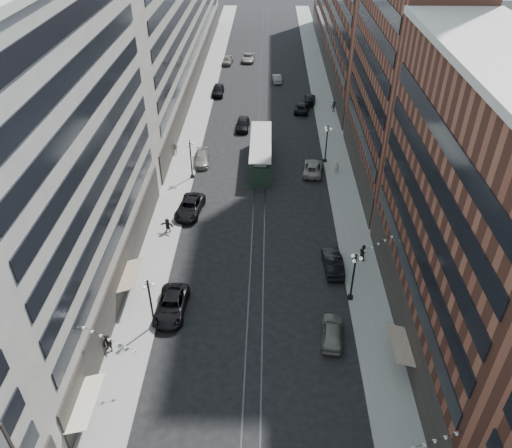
# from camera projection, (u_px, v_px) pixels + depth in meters

# --- Properties ---
(ground) EXTENTS (220.00, 220.00, 0.00)m
(ground) POSITION_uv_depth(u_px,v_px,m) (261.00, 161.00, 71.70)
(ground) COLOR black
(ground) RESTS_ON ground
(sidewalk_west) EXTENTS (4.00, 180.00, 0.15)m
(sidewalk_west) POSITION_uv_depth(u_px,v_px,m) (193.00, 131.00, 80.02)
(sidewalk_west) COLOR gray
(sidewalk_west) RESTS_ON ground
(sidewalk_east) EXTENTS (4.00, 180.00, 0.15)m
(sidewalk_east) POSITION_uv_depth(u_px,v_px,m) (331.00, 132.00, 79.57)
(sidewalk_east) COLOR gray
(sidewalk_east) RESTS_ON ground
(rail_west) EXTENTS (0.12, 180.00, 0.02)m
(rail_west) POSITION_uv_depth(u_px,v_px,m) (257.00, 132.00, 79.85)
(rail_west) COLOR #2D2D33
(rail_west) RESTS_ON ground
(rail_east) EXTENTS (0.12, 180.00, 0.02)m
(rail_east) POSITION_uv_depth(u_px,v_px,m) (266.00, 132.00, 79.82)
(rail_east) COLOR #2D2D33
(rail_east) RESTS_ON ground
(building_west_mid) EXTENTS (8.00, 36.00, 28.00)m
(building_west_mid) POSITION_uv_depth(u_px,v_px,m) (54.00, 165.00, 41.93)
(building_west_mid) COLOR #ABA698
(building_west_mid) RESTS_ON ground
(building_west_far) EXTENTS (8.00, 90.00, 26.00)m
(building_west_far) POSITION_uv_depth(u_px,v_px,m) (174.00, 8.00, 93.81)
(building_west_far) COLOR #ABA698
(building_west_far) RESTS_ON ground
(building_east_mid) EXTENTS (8.00, 30.00, 24.00)m
(building_east_mid) POSITION_uv_depth(u_px,v_px,m) (475.00, 224.00, 38.34)
(building_east_mid) COLOR brown
(building_east_mid) RESTS_ON ground
(building_east_tower) EXTENTS (8.00, 26.00, 42.00)m
(building_east_tower) POSITION_uv_depth(u_px,v_px,m) (412.00, 14.00, 55.91)
(building_east_tower) COLOR brown
(building_east_tower) RESTS_ON ground
(building_east_far) EXTENTS (8.00, 72.00, 24.00)m
(building_east_far) POSITION_uv_depth(u_px,v_px,m) (349.00, 4.00, 101.04)
(building_east_far) COLOR brown
(building_east_far) RESTS_ON ground
(lamppost_sw_far) EXTENTS (1.03, 1.14, 5.52)m
(lamppost_sw_far) POSITION_uv_depth(u_px,v_px,m) (151.00, 302.00, 44.03)
(lamppost_sw_far) COLOR black
(lamppost_sw_far) RESTS_ON sidewalk_west
(lamppost_sw_mid) EXTENTS (1.03, 1.14, 5.52)m
(lamppost_sw_mid) POSITION_uv_depth(u_px,v_px,m) (191.00, 158.00, 66.02)
(lamppost_sw_mid) COLOR black
(lamppost_sw_mid) RESTS_ON sidewalk_west
(lamppost_se_far) EXTENTS (1.03, 1.14, 5.52)m
(lamppost_se_far) POSITION_uv_depth(u_px,v_px,m) (353.00, 275.00, 46.92)
(lamppost_se_far) COLOR black
(lamppost_se_far) RESTS_ON sidewalk_east
(lamppost_se_mid) EXTENTS (1.03, 1.14, 5.52)m
(lamppost_se_mid) POSITION_uv_depth(u_px,v_px,m) (327.00, 143.00, 69.72)
(lamppost_se_mid) COLOR black
(lamppost_se_mid) RESTS_ON sidewalk_east
(streetcar) EXTENTS (2.91, 13.17, 3.64)m
(streetcar) POSITION_uv_depth(u_px,v_px,m) (261.00, 154.00, 70.06)
(streetcar) COLOR #1F3124
(streetcar) RESTS_ON ground
(car_2) EXTENTS (2.87, 5.93, 1.63)m
(car_2) POSITION_uv_depth(u_px,v_px,m) (171.00, 306.00, 46.85)
(car_2) COLOR black
(car_2) RESTS_ON ground
(car_4) EXTENTS (2.45, 4.91, 1.61)m
(car_4) POSITION_uv_depth(u_px,v_px,m) (332.00, 332.00, 44.21)
(car_4) COLOR #636158
(car_4) RESTS_ON ground
(pedestrian_2) EXTENTS (1.03, 0.81, 1.87)m
(pedestrian_2) POSITION_uv_depth(u_px,v_px,m) (108.00, 344.00, 42.74)
(pedestrian_2) COLOR black
(pedestrian_2) RESTS_ON sidewalk_west
(car_7) EXTENTS (3.52, 6.27, 1.66)m
(car_7) POSITION_uv_depth(u_px,v_px,m) (190.00, 207.00, 60.51)
(car_7) COLOR black
(car_7) RESTS_ON ground
(car_8) EXTENTS (2.46, 5.09, 1.43)m
(car_8) POSITION_uv_depth(u_px,v_px,m) (202.00, 159.00, 70.83)
(car_8) COLOR slate
(car_8) RESTS_ON ground
(car_9) EXTENTS (2.12, 5.22, 1.78)m
(car_9) POSITION_uv_depth(u_px,v_px,m) (218.00, 90.00, 92.41)
(car_9) COLOR black
(car_9) RESTS_ON ground
(car_10) EXTENTS (2.06, 5.22, 1.69)m
(car_10) POSITION_uv_depth(u_px,v_px,m) (333.00, 262.00, 51.96)
(car_10) COLOR black
(car_10) RESTS_ON ground
(car_11) EXTENTS (3.21, 5.74, 1.52)m
(car_11) POSITION_uv_depth(u_px,v_px,m) (313.00, 168.00, 68.63)
(car_11) COLOR gray
(car_11) RESTS_ON ground
(car_12) EXTENTS (2.50, 5.01, 1.40)m
(car_12) POSITION_uv_depth(u_px,v_px,m) (310.00, 99.00, 89.41)
(car_12) COLOR black
(car_12) RESTS_ON ground
(car_13) EXTENTS (2.22, 5.13, 1.72)m
(car_13) POSITION_uv_depth(u_px,v_px,m) (243.00, 124.00, 80.18)
(car_13) COLOR black
(car_13) RESTS_ON ground
(car_14) EXTENTS (1.91, 4.56, 1.47)m
(car_14) POSITION_uv_depth(u_px,v_px,m) (277.00, 78.00, 98.08)
(car_14) COLOR slate
(car_14) RESTS_ON ground
(pedestrian_5) EXTENTS (1.70, 0.90, 1.76)m
(pedestrian_5) POSITION_uv_depth(u_px,v_px,m) (168.00, 225.00, 57.07)
(pedestrian_5) COLOR black
(pedestrian_5) RESTS_ON sidewalk_west
(pedestrian_6) EXTENTS (1.06, 0.55, 1.76)m
(pedestrian_6) POSITION_uv_depth(u_px,v_px,m) (176.00, 148.00, 72.88)
(pedestrian_6) COLOR #AC9E8E
(pedestrian_6) RESTS_ON sidewalk_west
(pedestrian_7) EXTENTS (0.96, 1.02, 1.86)m
(pedestrian_7) POSITION_uv_depth(u_px,v_px,m) (363.00, 252.00, 52.99)
(pedestrian_7) COLOR black
(pedestrian_7) RESTS_ON sidewalk_east
(pedestrian_8) EXTENTS (0.75, 0.55, 1.89)m
(pedestrian_8) POSITION_uv_depth(u_px,v_px,m) (336.00, 167.00, 68.19)
(pedestrian_8) COLOR #BBB29B
(pedestrian_8) RESTS_ON sidewalk_east
(pedestrian_9) EXTENTS (1.30, 0.90, 1.87)m
(pedestrian_9) POSITION_uv_depth(u_px,v_px,m) (334.00, 107.00, 85.51)
(pedestrian_9) COLOR black
(pedestrian_9) RESTS_ON sidewalk_east
(car_extra_0) EXTENTS (2.51, 5.06, 1.66)m
(car_extra_0) POSITION_uv_depth(u_px,v_px,m) (228.00, 60.00, 107.22)
(car_extra_0) COLOR #69655D
(car_extra_0) RESTS_ON ground
(car_extra_1) EXTENTS (2.97, 5.39, 1.43)m
(car_extra_1) POSITION_uv_depth(u_px,v_px,m) (302.00, 107.00, 86.17)
(car_extra_1) COLOR black
(car_extra_1) RESTS_ON ground
(car_extra_2) EXTENTS (2.84, 5.73, 1.56)m
(car_extra_2) POSITION_uv_depth(u_px,v_px,m) (248.00, 58.00, 108.77)
(car_extra_2) COLOR gray
(car_extra_2) RESTS_ON ground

